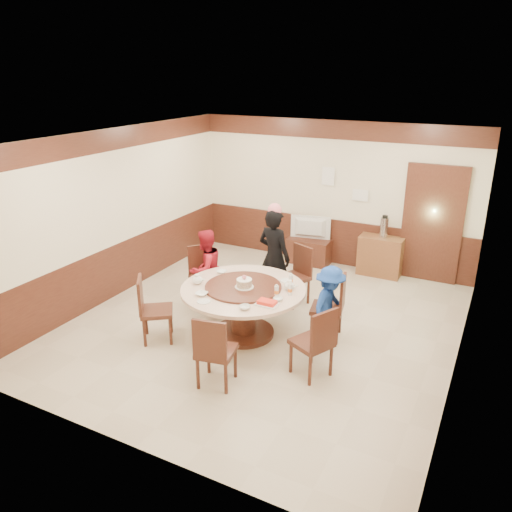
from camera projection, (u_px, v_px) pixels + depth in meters
The scene contains 30 objects.
room at pixel (265, 258), 7.29m from camera, with size 6.00×6.04×2.84m.
banquet_table at pixel (243, 301), 7.19m from camera, with size 1.79×1.79×0.78m.
chair_0 at pixel (328, 318), 7.20m from camera, with size 0.52×0.52×0.97m.
chair_1 at pixel (294, 286), 8.27m from camera, with size 0.58×0.58×0.97m.
chair_2 at pixel (205, 286), 8.26m from camera, with size 0.62×0.62×0.97m.
chair_3 at pixel (156, 320), 7.13m from camera, with size 0.62×0.61×0.97m.
chair_4 at pixel (216, 363), 6.11m from camera, with size 0.52×0.52×0.97m.
chair_5 at pixel (312, 354), 6.30m from camera, with size 0.59×0.59×0.97m.
person_standing at pixel (274, 257), 8.10m from camera, with size 0.59×0.39×1.62m, color black.
person_red at pixel (206, 269), 8.04m from camera, with size 0.64×0.50×1.31m, color maroon.
person_blue at pixel (329, 306), 6.95m from camera, with size 0.75×0.43×1.16m, color #173B94.
birthday_cake at pixel (244, 283), 7.04m from camera, with size 0.27×0.27×0.19m.
teapot_left at pixel (197, 280), 7.23m from camera, with size 0.17×0.15×0.13m, color white.
teapot_right at pixel (289, 286), 7.02m from camera, with size 0.17×0.15×0.13m, color white.
bowl_0 at pixel (222, 272), 7.63m from camera, with size 0.15×0.15×0.04m, color white.
bowl_1 at pixel (245, 307), 6.48m from camera, with size 0.15×0.15×0.05m, color white.
bowl_2 at pixel (202, 294), 6.87m from camera, with size 0.17×0.17×0.04m, color white.
bowl_3 at pixel (278, 299), 6.71m from camera, with size 0.13×0.13×0.04m, color white.
saucer_near at pixel (204, 301), 6.68m from camera, with size 0.18×0.18×0.01m, color white.
saucer_far at pixel (286, 281), 7.34m from camera, with size 0.18×0.18×0.01m, color white.
shrimp_platter at pixel (267, 303), 6.59m from camera, with size 0.30×0.20×0.06m.
bottle_0 at pixel (277, 291), 6.81m from camera, with size 0.06×0.06×0.16m, color silver.
bottle_1 at pixel (290, 289), 6.87m from camera, with size 0.06×0.06×0.16m, color silver.
bottle_2 at pixel (291, 280), 7.18m from camera, with size 0.06×0.06×0.16m, color silver.
tv_stand at pixel (309, 251), 10.02m from camera, with size 0.85×0.45×0.50m, color #441F15.
television at pixel (310, 228), 9.85m from camera, with size 0.80×0.10×0.46m, color gray.
side_cabinet at pixel (380, 256), 9.39m from camera, with size 0.80×0.40×0.75m, color brown.
thermos at pixel (384, 227), 9.18m from camera, with size 0.15×0.15×0.38m, color silver.
notice_left at pixel (328, 176), 9.55m from camera, with size 0.25×0.00×0.35m, color white.
notice_right at pixel (360, 195), 9.38m from camera, with size 0.30×0.00×0.22m, color white.
Camera 1 is at (3.00, -6.11, 3.68)m, focal length 35.00 mm.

